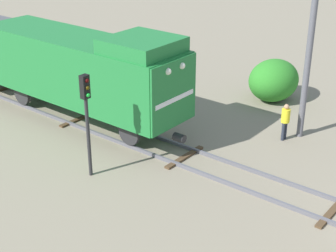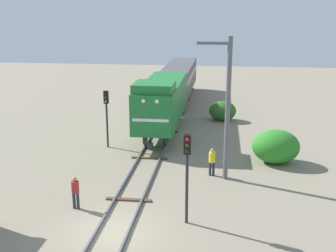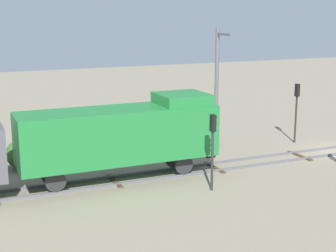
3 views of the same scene
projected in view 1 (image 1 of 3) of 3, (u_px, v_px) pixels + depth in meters
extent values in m
cube|color=#4C3823|center=(332.00, 211.00, 17.82)|extent=(2.40, 0.24, 0.09)
cube|color=#4C3823|center=(185.00, 157.00, 21.45)|extent=(2.40, 0.24, 0.09)
cube|color=#4C3823|center=(80.00, 119.00, 25.08)|extent=(2.40, 0.24, 0.09)
cube|color=#4C3823|center=(1.00, 90.00, 28.71)|extent=(2.40, 0.24, 0.09)
cube|color=#1E7233|center=(80.00, 68.00, 23.82)|extent=(2.90, 11.00, 2.90)
cube|color=#1E7233|center=(142.00, 45.00, 20.88)|extent=(2.75, 2.80, 0.60)
cube|color=#1E7233|center=(174.00, 94.00, 20.67)|extent=(2.84, 0.10, 2.84)
cube|color=white|center=(175.00, 99.00, 20.73)|extent=(2.46, 0.06, 0.20)
sphere|color=white|center=(168.00, 71.00, 19.87)|extent=(0.28, 0.28, 0.28)
sphere|color=white|center=(182.00, 66.00, 20.51)|extent=(0.28, 0.28, 0.28)
cylinder|color=#262628|center=(179.00, 138.00, 21.27)|extent=(0.36, 0.50, 0.36)
cylinder|color=#262628|center=(129.00, 133.00, 22.04)|extent=(0.18, 1.10, 1.10)
cylinder|color=#262628|center=(151.00, 122.00, 23.07)|extent=(0.18, 1.10, 1.10)
cylinder|color=#262628|center=(22.00, 94.00, 26.24)|extent=(0.18, 1.10, 1.10)
cylinder|color=#262628|center=(45.00, 87.00, 27.26)|extent=(0.18, 1.10, 1.10)
cylinder|color=#262628|center=(0.00, 73.00, 29.56)|extent=(0.16, 0.96, 0.96)
cylinder|color=#262628|center=(88.00, 127.00, 19.35)|extent=(0.14, 0.14, 4.13)
cube|color=black|center=(85.00, 87.00, 18.68)|extent=(0.32, 0.24, 0.90)
sphere|color=#390606|center=(87.00, 81.00, 18.49)|extent=(0.16, 0.16, 0.16)
sphere|color=#3C3306|center=(87.00, 88.00, 18.61)|extent=(0.16, 0.16, 0.16)
sphere|color=green|center=(88.00, 95.00, 18.72)|extent=(0.16, 0.16, 0.16)
cylinder|color=#262B38|center=(283.00, 131.00, 22.85)|extent=(0.15, 0.15, 0.85)
cylinder|color=#262B38|center=(285.00, 130.00, 22.99)|extent=(0.15, 0.15, 0.85)
cylinder|color=yellow|center=(286.00, 116.00, 22.62)|extent=(0.38, 0.38, 0.62)
sphere|color=tan|center=(287.00, 107.00, 22.44)|extent=(0.23, 0.23, 0.23)
cylinder|color=#595960|center=(310.00, 48.00, 21.73)|extent=(0.28, 0.28, 8.26)
ellipsoid|color=#2D6126|center=(89.00, 62.00, 30.59)|extent=(2.41, 1.97, 1.75)
ellipsoid|color=#2C8026|center=(274.00, 80.00, 27.03)|extent=(3.02, 2.47, 2.20)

